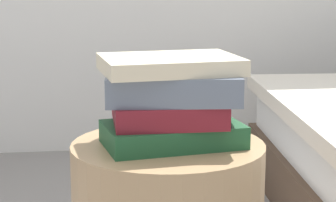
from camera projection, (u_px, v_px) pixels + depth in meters
The scene contains 4 objects.
book_forest at pixel (173, 134), 1.39m from camera, with size 0.29×0.17×0.05m, color #1E512D.
book_maroon at pixel (167, 112), 1.39m from camera, with size 0.24×0.19×0.05m, color maroon.
book_slate at pixel (172, 86), 1.38m from camera, with size 0.28×0.19×0.06m, color slate.
book_cream at pixel (170, 64), 1.38m from camera, with size 0.29×0.21×0.03m, color beige.
Camera 1 is at (-0.18, -1.34, 0.94)m, focal length 68.11 mm.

